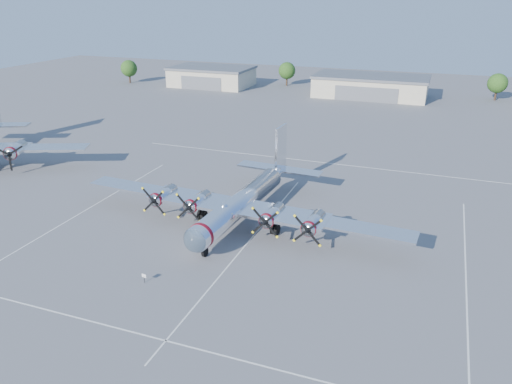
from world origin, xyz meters
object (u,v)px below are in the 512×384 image
(hangar_center, at_px, (371,86))
(info_placard, at_px, (144,277))
(tree_west, at_px, (287,71))
(hangar_west, at_px, (212,76))
(main_bomber_b29, at_px, (244,221))
(tree_east, at_px, (498,83))
(tree_far_west, at_px, (129,68))

(hangar_center, relative_size, info_placard, 31.45)
(tree_west, xyz_separation_m, info_placard, (18.90, -105.37, -3.58))
(hangar_center, relative_size, tree_west, 4.31)
(hangar_west, distance_m, info_placard, 104.84)
(tree_west, xyz_separation_m, main_bomber_b29, (22.57, -89.59, -4.22))
(main_bomber_b29, bearing_deg, hangar_west, 121.15)
(tree_east, distance_m, main_bomber_b29, 93.49)
(tree_east, bearing_deg, info_placard, -109.25)
(hangar_center, distance_m, info_placard, 97.54)
(tree_far_west, bearing_deg, tree_east, 5.71)
(tree_far_west, distance_m, tree_west, 46.57)
(hangar_west, xyz_separation_m, info_placard, (38.90, -97.33, -2.07))
(tree_west, xyz_separation_m, tree_east, (55.00, -2.00, 0.00))
(hangar_center, height_order, main_bomber_b29, hangar_center)
(tree_west, relative_size, info_placard, 7.30)
(tree_far_west, distance_m, main_bomber_b29, 102.97)
(hangar_center, xyz_separation_m, tree_east, (30.00, 6.04, 1.51))
(hangar_center, distance_m, tree_west, 26.30)
(tree_west, relative_size, main_bomber_b29, 0.17)
(hangar_west, xyz_separation_m, hangar_center, (45.00, -0.00, -0.00))
(tree_east, height_order, main_bomber_b29, tree_east)
(tree_west, bearing_deg, hangar_center, -17.82)
(hangar_west, xyz_separation_m, tree_west, (20.00, 8.04, 1.51))
(tree_west, height_order, tree_east, same)
(hangar_west, xyz_separation_m, main_bomber_b29, (42.57, -81.55, -2.71))
(tree_west, relative_size, tree_east, 1.00)
(tree_far_west, bearing_deg, main_bomber_b29, -48.95)
(tree_far_west, bearing_deg, info_placard, -55.61)
(info_placard, bearing_deg, tree_east, 76.86)
(tree_west, distance_m, info_placard, 107.11)
(tree_far_west, distance_m, tree_east, 100.50)
(hangar_west, height_order, tree_west, tree_west)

